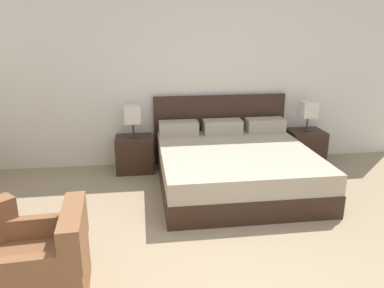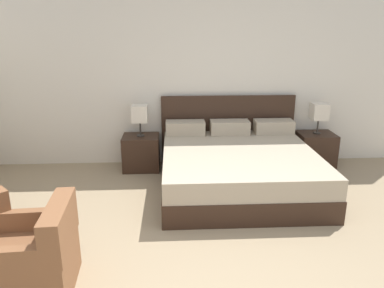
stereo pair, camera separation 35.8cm
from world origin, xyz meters
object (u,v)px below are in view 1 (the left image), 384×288
table_lamp_left (133,115)px  armchair_companion (47,267)px  nightstand_left (135,154)px  table_lamp_right (308,110)px  bed (234,165)px  nightstand_right (305,146)px

table_lamp_left → armchair_companion: table_lamp_left is taller
nightstand_left → armchair_companion: size_ratio=0.71×
table_lamp_left → table_lamp_right: 2.69m
nightstand_left → bed: bearing=-28.9°
table_lamp_left → armchair_companion: 2.88m
table_lamp_right → nightstand_right: bearing=-90.0°
table_lamp_left → table_lamp_right: size_ratio=1.00×
bed → armchair_companion: (-2.00, -2.00, -0.01)m
nightstand_right → armchair_companion: bearing=-140.6°
nightstand_left → table_lamp_left: bearing=90.0°
bed → table_lamp_left: (-1.35, 0.74, 0.57)m
nightstand_right → table_lamp_left: 2.76m
nightstand_right → table_lamp_left: table_lamp_left is taller
bed → table_lamp_left: bed is taller
bed → table_lamp_right: 1.64m
bed → nightstand_right: bed is taller
nightstand_left → armchair_companion: armchair_companion is taller
nightstand_right → table_lamp_right: (-0.00, 0.00, 0.60)m
nightstand_right → table_lamp_right: bearing=90.0°
nightstand_left → table_lamp_right: 2.76m
bed → armchair_companion: bearing=-134.9°
nightstand_right → nightstand_left: bearing=180.0°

